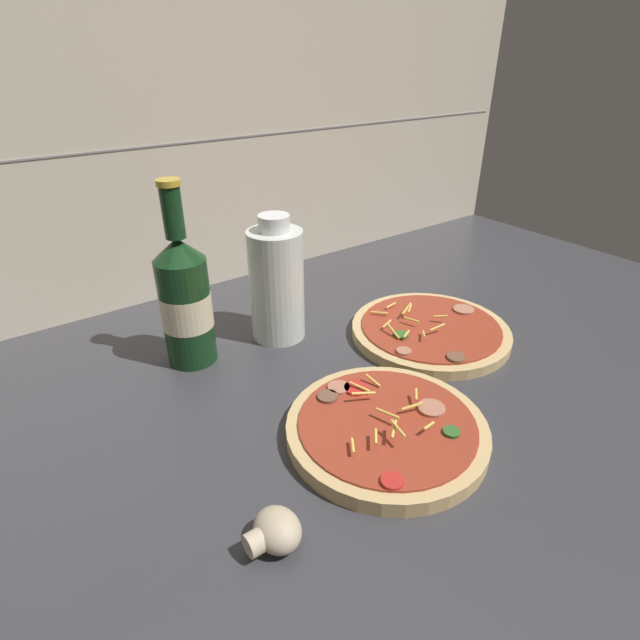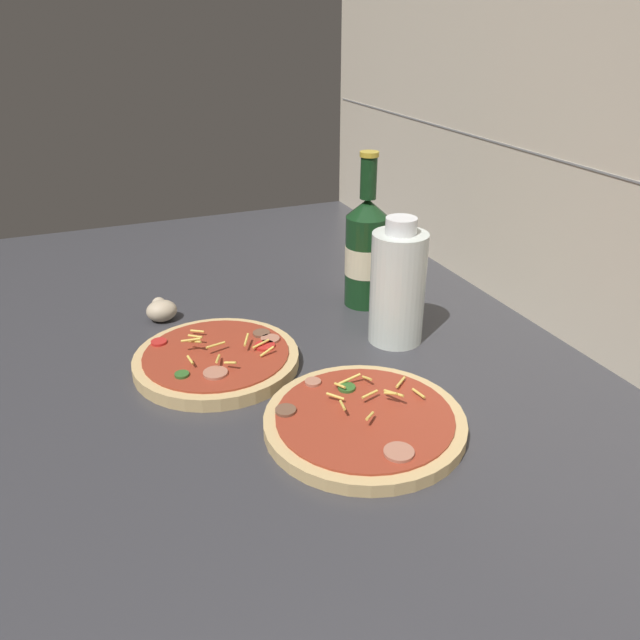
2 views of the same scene
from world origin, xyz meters
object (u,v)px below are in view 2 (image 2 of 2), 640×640
at_px(beer_bottle, 366,251).
at_px(oil_bottle, 398,286).
at_px(pizza_near, 217,359).
at_px(mushroom_left, 161,310).
at_px(pizza_far, 364,421).

height_order(beer_bottle, oil_bottle, beer_bottle).
height_order(pizza_near, oil_bottle, oil_bottle).
bearing_deg(mushroom_left, pizza_near, 14.79).
xyz_separation_m(pizza_near, mushroom_left, (-0.19, -0.05, 0.01)).
distance_m(pizza_near, pizza_far, 0.26).
bearing_deg(beer_bottle, oil_bottle, -6.15).
relative_size(pizza_near, beer_bottle, 0.90).
distance_m(oil_bottle, mushroom_left, 0.41).
distance_m(pizza_far, mushroom_left, 0.45).
bearing_deg(mushroom_left, oil_bottle, 57.59).
distance_m(pizza_near, mushroom_left, 0.20).
xyz_separation_m(beer_bottle, oil_bottle, (0.14, -0.02, -0.01)).
distance_m(pizza_near, beer_bottle, 0.34).
bearing_deg(pizza_far, pizza_near, -148.68).
height_order(pizza_near, beer_bottle, beer_bottle).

